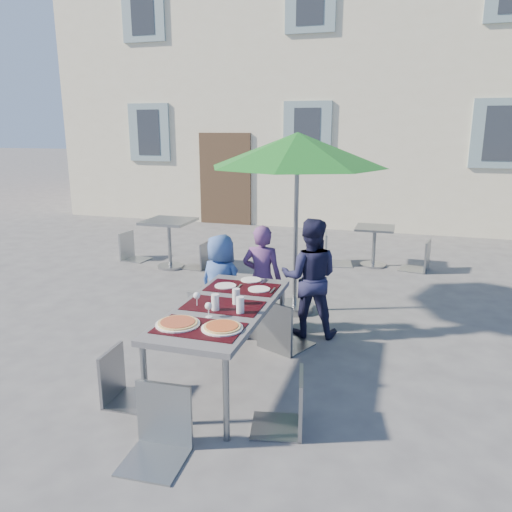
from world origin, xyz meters
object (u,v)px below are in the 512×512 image
(dining_table, at_px, (223,311))
(bg_chair_r_1, at_px, (422,237))
(chair_0, at_px, (206,288))
(bg_chair_r_0, at_px, (200,240))
(cafe_table_1, at_px, (374,241))
(patio_umbrella, at_px, (297,152))
(pizza_near_right, at_px, (222,327))
(chair_5, at_px, (156,383))
(bg_chair_l_1, at_px, (333,229))
(child_2, at_px, (310,278))
(chair_4, at_px, (289,369))
(pizza_near_left, at_px, (178,323))
(chair_2, at_px, (281,295))
(child_1, at_px, (262,279))
(child_0, at_px, (221,284))
(cafe_table_0, at_px, (169,234))
(chair_3, at_px, (120,346))
(chair_1, at_px, (256,285))
(bg_chair_l_0, at_px, (130,229))

(dining_table, xyz_separation_m, bg_chair_r_1, (1.82, 4.47, -0.12))
(chair_0, distance_m, bg_chair_r_0, 2.71)
(cafe_table_1, xyz_separation_m, bg_chair_r_1, (0.77, -0.07, 0.13))
(chair_0, bearing_deg, patio_umbrella, 48.46)
(pizza_near_right, xyz_separation_m, cafe_table_1, (0.86, 5.06, -0.32))
(dining_table, bearing_deg, chair_5, -93.62)
(patio_umbrella, relative_size, bg_chair_l_1, 2.14)
(dining_table, xyz_separation_m, patio_umbrella, (0.22, 2.02, 1.34))
(child_2, xyz_separation_m, chair_4, (0.21, -1.90, -0.16))
(pizza_near_left, relative_size, chair_2, 0.35)
(dining_table, xyz_separation_m, child_1, (-0.01, 1.29, -0.07))
(dining_table, relative_size, child_0, 1.60)
(chair_4, bearing_deg, bg_chair_r_1, 78.08)
(chair_4, distance_m, patio_umbrella, 3.05)
(child_2, xyz_separation_m, cafe_table_1, (0.50, 3.22, -0.23))
(chair_5, distance_m, cafe_table_1, 5.81)
(cafe_table_0, xyz_separation_m, bg_chair_l_1, (2.59, 1.03, 0.03))
(pizza_near_left, xyz_separation_m, child_2, (0.74, 1.86, -0.09))
(chair_2, distance_m, chair_3, 1.78)
(pizza_near_right, bearing_deg, cafe_table_1, 80.30)
(chair_5, relative_size, patio_umbrella, 0.43)
(dining_table, bearing_deg, child_0, 111.89)
(bg_chair_r_0, xyz_separation_m, cafe_table_1, (2.79, 1.00, -0.05))
(pizza_near_left, bearing_deg, child_1, 84.24)
(child_0, relative_size, patio_umbrella, 0.51)
(cafe_table_1, xyz_separation_m, bg_chair_l_1, (-0.70, -0.09, 0.18))
(child_0, xyz_separation_m, chair_3, (-0.28, -1.70, -0.06))
(chair_4, relative_size, cafe_table_1, 1.31)
(pizza_near_right, bearing_deg, pizza_near_left, -176.00)
(dining_table, height_order, bg_chair_r_0, bg_chair_r_0)
(cafe_table_1, bearing_deg, chair_2, -100.89)
(chair_1, distance_m, bg_chair_r_0, 2.99)
(chair_4, relative_size, bg_chair_l_0, 0.94)
(patio_umbrella, bearing_deg, cafe_table_1, 71.89)
(chair_4, distance_m, bg_chair_l_0, 5.82)
(child_1, height_order, chair_3, child_1)
(dining_table, distance_m, child_1, 1.29)
(chair_3, xyz_separation_m, bg_chair_r_0, (-1.02, 4.12, -0.02))
(chair_2, bearing_deg, child_0, 160.42)
(pizza_near_right, distance_m, child_0, 1.76)
(patio_umbrella, xyz_separation_m, bg_chair_l_0, (-3.39, 1.71, -1.48))
(chair_5, bearing_deg, bg_chair_l_1, 85.74)
(chair_0, xyz_separation_m, bg_chair_l_0, (-2.56, 2.65, 0.04))
(patio_umbrella, distance_m, bg_chair_r_1, 3.27)
(chair_5, distance_m, patio_umbrella, 3.51)
(chair_5, xyz_separation_m, bg_chair_r_0, (-1.67, 4.69, -0.08))
(bg_chair_l_0, bearing_deg, patio_umbrella, -26.68)
(pizza_near_right, height_order, cafe_table_0, cafe_table_0)
(chair_0, bearing_deg, child_1, 20.00)
(child_2, relative_size, chair_2, 1.30)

